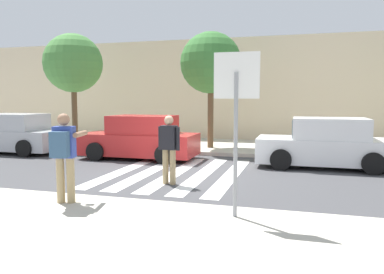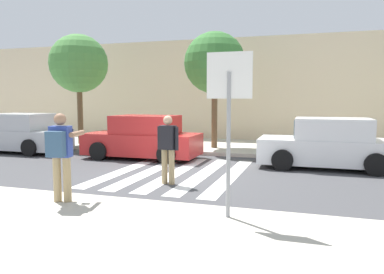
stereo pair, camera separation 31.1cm
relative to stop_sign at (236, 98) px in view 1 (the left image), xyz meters
The scene contains 17 objects.
ground_plane 4.97m from the stop_sign, 122.25° to the left, with size 120.00×120.00×0.00m, color #424244.
sidewalk_near 3.99m from the stop_sign, 134.63° to the right, with size 60.00×6.00×0.14m, color beige.
sidewalk_far 10.28m from the stop_sign, 103.71° to the left, with size 60.00×4.80×0.14m, color beige.
building_facade_far 14.39m from the stop_sign, 99.55° to the left, with size 56.00×4.00×5.11m, color beige.
crosswalk_stripe_0 6.03m from the stop_sign, 135.03° to the left, with size 0.44×5.20×0.01m, color silver.
crosswalk_stripe_1 5.54m from the stop_sign, 128.66° to the left, with size 0.44×5.20×0.01m, color silver.
crosswalk_stripe_2 5.12m from the stop_sign, 120.93° to the left, with size 0.44×5.20×0.01m, color silver.
crosswalk_stripe_3 4.80m from the stop_sign, 111.72° to the left, with size 0.44×5.20×0.01m, color silver.
crosswalk_stripe_4 4.59m from the stop_sign, 101.17° to the left, with size 0.44×5.20×0.01m, color silver.
stop_sign is the anchor object (origin of this frame).
photographer_with_backpack 3.42m from the stop_sign, behind, with size 0.70×0.92×1.72m.
pedestrian_crossing 3.50m from the stop_sign, 129.32° to the left, with size 0.58×0.28×1.72m.
parked_car_silver 11.71m from the stop_sign, 148.44° to the left, with size 4.10×1.92×1.55m.
parked_car_red 7.66m from the stop_sign, 126.02° to the left, with size 4.10×1.92×1.55m.
parked_car_white 6.51m from the stop_sign, 73.22° to the left, with size 4.10×1.92×1.55m.
street_tree_west 11.96m from the stop_sign, 135.84° to the left, with size 2.54×2.54×4.81m.
street_tree_center 9.19m from the stop_sign, 105.78° to the left, with size 2.48×2.48×4.68m.
Camera 1 is at (3.39, -9.96, 2.14)m, focal length 35.00 mm.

